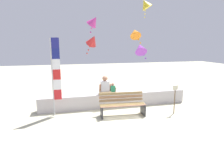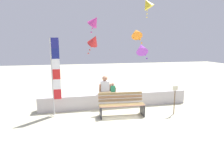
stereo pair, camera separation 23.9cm
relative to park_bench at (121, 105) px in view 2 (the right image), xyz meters
name	(u,v)px [view 2 (the right image)]	position (x,y,z in m)	size (l,w,h in m)	color
ground_plane	(121,114)	(0.02, 0.08, -0.43)	(40.00, 40.00, 0.00)	beige
seawall_ledge	(115,100)	(0.02, 1.14, -0.12)	(6.60, 0.50, 0.61)	beige
park_bench	(121,105)	(0.00, 0.00, 0.00)	(1.81, 0.73, 0.88)	#9D7059
person_adult	(105,87)	(-0.45, 1.11, 0.50)	(0.52, 0.39, 0.80)	tan
person_child	(113,89)	(-0.11, 1.11, 0.37)	(0.31, 0.23, 0.47)	brown
flag_banner	(55,73)	(-2.50, 0.65, 1.27)	(0.33, 0.05, 3.01)	#B7B7BC
kite_orange	(136,33)	(1.66, 3.10, 2.94)	(0.71, 0.85, 0.97)	orange
kite_yellow	(147,4)	(2.74, 4.30, 4.70)	(0.98, 0.89, 1.14)	yellow
kite_purple	(142,48)	(1.82, 2.69, 2.13)	(0.75, 0.92, 0.99)	purple
kite_magenta	(94,21)	(-0.68, 2.56, 3.43)	(0.86, 0.84, 0.92)	#DB3D9E
kite_red	(94,40)	(-0.54, 3.87, 2.56)	(0.91, 1.00, 1.17)	red
sign_post	(175,97)	(2.09, -0.33, 0.27)	(0.24, 0.06, 1.15)	brown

